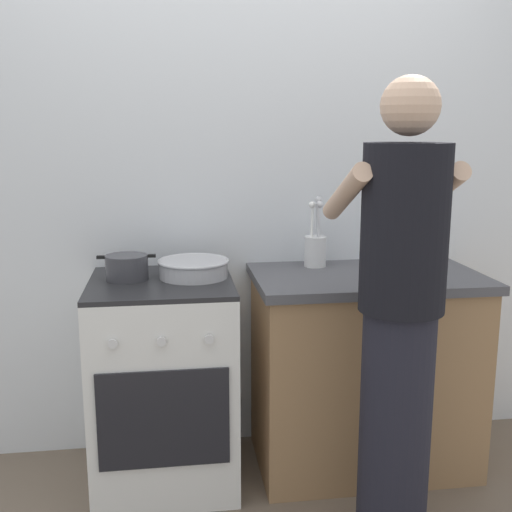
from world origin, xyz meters
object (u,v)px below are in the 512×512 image
mixing_bowl (194,267)px  spice_bottle (386,269)px  pot (127,267)px  person (400,320)px  stove_range (164,381)px  utensil_crock (315,247)px

mixing_bowl → spice_bottle: same height
pot → person: (0.98, -0.59, -0.09)m
stove_range → person: person is taller
utensil_crock → spice_bottle: (0.25, -0.27, -0.05)m
mixing_bowl → utensil_crock: utensil_crock is taller
utensil_crock → person: person is taller
stove_range → person: (0.84, -0.55, 0.41)m
utensil_crock → person: bearing=-79.6°
pot → mixing_bowl: bearing=0.9°
pot → person: 1.15m
mixing_bowl → stove_range: bearing=-162.2°
stove_range → mixing_bowl: size_ratio=2.92×
pot → utensil_crock: 0.86m
stove_range → utensil_crock: bearing=14.3°
pot → spice_bottle: size_ratio=3.12×
utensil_crock → person: (0.13, -0.73, -0.13)m
utensil_crock → spice_bottle: size_ratio=4.16×
utensil_crock → person: size_ratio=0.19×
stove_range → pot: size_ratio=3.69×
stove_range → spice_bottle: spice_bottle is taller
mixing_bowl → spice_bottle: (0.81, -0.13, -0.01)m
stove_range → spice_bottle: (0.95, -0.09, 0.49)m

